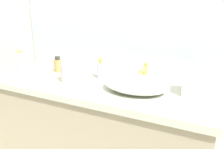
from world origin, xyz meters
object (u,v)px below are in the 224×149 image
perfume_bottle (58,65)px  tissue_box (194,84)px  lotion_bottle (21,60)px  spray_can (64,72)px  sink_basin (136,84)px  soap_dispenser (100,70)px

perfume_bottle → tissue_box: bearing=-1.5°
lotion_bottle → perfume_bottle: size_ratio=1.30×
lotion_bottle → spray_can: bearing=-10.5°
sink_basin → lotion_bottle: bearing=177.8°
lotion_bottle → tissue_box: lotion_bottle is taller
spray_can → tissue_box: bearing=10.4°
soap_dispenser → tissue_box: 0.65m
sink_basin → tissue_box: tissue_box is taller
lotion_bottle → soap_dispenser: bearing=6.8°
sink_basin → lotion_bottle: 1.01m
sink_basin → soap_dispenser: size_ratio=2.57×
soap_dispenser → perfume_bottle: (-0.39, 0.00, -0.01)m
spray_can → sink_basin: bearing=6.2°
soap_dispenser → lotion_bottle: (-0.69, -0.08, 0.01)m
sink_basin → perfume_bottle: 0.71m
soap_dispenser → spray_can: bearing=-136.7°
spray_can → tissue_box: (0.83, 0.15, -0.00)m
lotion_bottle → tissue_box: size_ratio=1.04×
tissue_box → perfume_bottle: bearing=178.5°
lotion_bottle → tissue_box: 1.34m
lotion_bottle → perfume_bottle: bearing=15.7°
perfume_bottle → lotion_bottle: bearing=-164.3°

